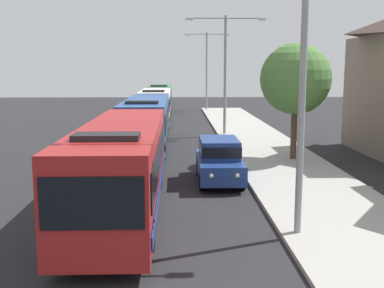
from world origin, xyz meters
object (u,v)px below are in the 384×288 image
(bus_fourth_in_line, at_px, (160,98))
(bus_second_in_line, at_px, (147,122))
(white_suv, at_px, (219,159))
(streetlamp_far, at_px, (207,63))
(roadside_tree, at_px, (295,79))
(streetlamp_near, at_px, (304,56))
(streetlamp_mid, at_px, (225,63))
(bus_middle, at_px, (156,106))
(bus_lead, at_px, (123,163))

(bus_fourth_in_line, bearing_deg, bus_second_in_line, -90.00)
(bus_fourth_in_line, distance_m, white_suv, 33.61)
(bus_second_in_line, bearing_deg, white_suv, -67.19)
(bus_second_in_line, relative_size, streetlamp_far, 1.33)
(white_suv, xyz_separation_m, roadside_tree, (4.37, 4.53, 3.34))
(streetlamp_near, xyz_separation_m, roadside_tree, (2.67, 11.52, -0.89))
(bus_fourth_in_line, bearing_deg, streetlamp_mid, -73.97)
(bus_second_in_line, relative_size, white_suv, 2.59)
(streetlamp_far, bearing_deg, bus_middle, -110.34)
(bus_second_in_line, relative_size, streetlamp_near, 1.43)
(bus_middle, xyz_separation_m, roadside_tree, (8.07, -17.10, 2.68))
(bus_second_in_line, relative_size, bus_middle, 1.08)
(bus_middle, distance_m, roadside_tree, 19.10)
(white_suv, distance_m, streetlamp_far, 36.52)
(white_suv, relative_size, streetlamp_mid, 0.54)
(bus_middle, height_order, streetlamp_near, streetlamp_near)
(bus_lead, relative_size, bus_middle, 1.09)
(bus_lead, height_order, streetlamp_mid, streetlamp_mid)
(bus_middle, bearing_deg, bus_second_in_line, -90.00)
(bus_middle, xyz_separation_m, streetlamp_far, (5.40, 14.57, 3.84))
(bus_lead, distance_m, bus_middle, 25.84)
(bus_lead, relative_size, streetlamp_near, 1.45)
(bus_lead, bearing_deg, bus_middle, 90.00)
(bus_second_in_line, xyz_separation_m, streetlamp_near, (5.40, -15.79, 3.57))
(bus_fourth_in_line, relative_size, white_suv, 2.28)
(bus_lead, distance_m, roadside_tree, 12.19)
(white_suv, height_order, streetlamp_far, streetlamp_far)
(streetlamp_mid, relative_size, streetlamp_far, 0.95)
(bus_fourth_in_line, distance_m, streetlamp_near, 40.91)
(bus_lead, bearing_deg, bus_second_in_line, 90.00)
(bus_fourth_in_line, distance_m, streetlamp_mid, 19.89)
(streetlamp_near, height_order, roadside_tree, streetlamp_near)
(bus_middle, height_order, bus_fourth_in_line, same)
(bus_second_in_line, bearing_deg, streetlamp_near, -71.12)
(roadside_tree, bearing_deg, bus_fourth_in_line, 105.62)
(streetlamp_near, height_order, streetlamp_far, streetlamp_far)
(roadside_tree, bearing_deg, streetlamp_mid, 104.85)
(bus_second_in_line, xyz_separation_m, bus_middle, (-0.00, 12.84, -0.00))
(white_suv, bearing_deg, bus_fourth_in_line, 96.32)
(streetlamp_mid, bearing_deg, streetlamp_near, -90.00)
(streetlamp_far, bearing_deg, streetlamp_mid, -90.00)
(streetlamp_near, relative_size, streetlamp_mid, 0.97)
(bus_lead, relative_size, streetlamp_far, 1.35)
(bus_fourth_in_line, height_order, streetlamp_near, streetlamp_near)
(streetlamp_near, relative_size, roadside_tree, 1.37)
(bus_lead, xyz_separation_m, bus_second_in_line, (-0.00, 13.00, -0.00))
(bus_middle, bearing_deg, bus_fourth_in_line, 90.00)
(bus_second_in_line, bearing_deg, bus_lead, -90.00)
(bus_lead, height_order, streetlamp_far, streetlamp_far)
(white_suv, bearing_deg, roadside_tree, 46.02)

